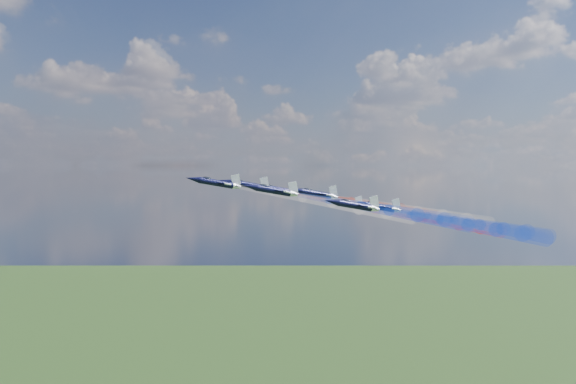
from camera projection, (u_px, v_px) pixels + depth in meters
jet_lead at (216, 183)px, 130.76m from camera, size 14.32×12.41×5.58m
trail_lead at (332, 203)px, 141.04m from camera, size 42.33×14.70×11.43m
jet_inner_left at (273, 191)px, 125.48m from camera, size 14.32×12.41×5.58m
trail_inner_left at (389, 210)px, 135.76m from camera, size 42.33×14.70×11.43m
jet_inner_right at (247, 185)px, 143.47m from camera, size 14.32×12.41×5.58m
trail_inner_right at (351, 203)px, 153.75m from camera, size 42.33×14.70×11.43m
jet_outer_left at (355, 205)px, 120.80m from camera, size 14.32×12.41×5.58m
trail_outer_left at (468, 225)px, 131.08m from camera, size 42.33×14.70×11.43m
jet_center_third at (316, 194)px, 139.53m from camera, size 14.32×12.41×5.58m
trail_center_third at (418, 212)px, 149.81m from camera, size 42.33×14.70×11.43m
jet_outer_right at (276, 189)px, 156.12m from camera, size 14.32×12.41×5.58m
trail_outer_right at (370, 205)px, 166.40m from camera, size 42.33×14.70×11.43m
jet_rear_left at (379, 207)px, 135.33m from camera, size 14.32×12.41×5.58m
trail_rear_left at (479, 224)px, 145.61m from camera, size 42.33×14.70×11.43m
jet_rear_right at (343, 204)px, 151.25m from camera, size 14.32×12.41×5.58m
trail_rear_right at (436, 220)px, 161.53m from camera, size 42.33×14.70×11.43m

